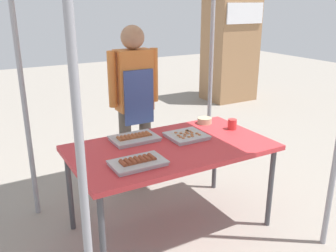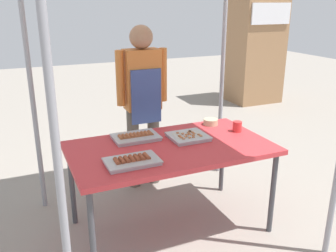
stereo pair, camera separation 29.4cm
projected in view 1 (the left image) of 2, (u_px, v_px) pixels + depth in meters
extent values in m
plane|color=gray|center=(171.00, 226.00, 3.19)|extent=(18.00, 18.00, 0.00)
cube|color=#C63338|center=(171.00, 148.00, 2.95)|extent=(1.60, 0.90, 0.04)
cylinder|color=#3F3F44|center=(103.00, 242.00, 2.41)|extent=(0.04, 0.04, 0.71)
cylinder|color=#3F3F44|center=(270.00, 188.00, 3.10)|extent=(0.04, 0.04, 0.71)
cylinder|color=#3F3F44|center=(70.00, 191.00, 3.05)|extent=(0.04, 0.04, 0.71)
cylinder|color=#3F3F44|center=(215.00, 156.00, 3.74)|extent=(0.04, 0.04, 0.71)
cylinder|color=gray|center=(80.00, 151.00, 1.70)|extent=(0.04, 0.04, 2.37)
cylinder|color=gray|center=(22.00, 86.00, 3.02)|extent=(0.04, 0.04, 2.37)
cylinder|color=gray|center=(211.00, 66.00, 3.91)|extent=(0.04, 0.04, 2.37)
cube|color=#ADADB2|center=(138.00, 164.00, 2.59)|extent=(0.37, 0.23, 0.02)
cube|color=#ADADB2|center=(138.00, 162.00, 2.59)|extent=(0.38, 0.24, 0.01)
cylinder|color=brown|center=(123.00, 164.00, 2.53)|extent=(0.03, 0.09, 0.03)
cylinder|color=brown|center=(128.00, 162.00, 2.55)|extent=(0.03, 0.09, 0.03)
cylinder|color=brown|center=(133.00, 161.00, 2.57)|extent=(0.03, 0.09, 0.03)
cylinder|color=brown|center=(138.00, 160.00, 2.58)|extent=(0.03, 0.09, 0.03)
cylinder|color=brown|center=(142.00, 159.00, 2.60)|extent=(0.03, 0.09, 0.03)
cylinder|color=brown|center=(147.00, 158.00, 2.62)|extent=(0.03, 0.09, 0.03)
cylinder|color=brown|center=(152.00, 157.00, 2.64)|extent=(0.03, 0.09, 0.03)
cube|color=#ADADB2|center=(186.00, 137.00, 3.11)|extent=(0.30, 0.28, 0.02)
cube|color=#ADADB2|center=(186.00, 135.00, 3.11)|extent=(0.31, 0.29, 0.01)
cylinder|color=tan|center=(191.00, 137.00, 3.05)|extent=(0.24, 0.01, 0.01)
cube|color=#B7663D|center=(192.00, 137.00, 3.05)|extent=(0.02, 0.02, 0.02)
cube|color=#B7663D|center=(199.00, 135.00, 3.08)|extent=(0.02, 0.02, 0.02)
cube|color=#B7663D|center=(189.00, 137.00, 3.04)|extent=(0.02, 0.02, 0.02)
cube|color=#B7663D|center=(183.00, 139.00, 3.01)|extent=(0.02, 0.02, 0.02)
cylinder|color=tan|center=(189.00, 136.00, 3.08)|extent=(0.24, 0.01, 0.01)
cube|color=#B7663D|center=(185.00, 137.00, 3.06)|extent=(0.02, 0.02, 0.02)
cube|color=#B7663D|center=(192.00, 135.00, 3.09)|extent=(0.02, 0.02, 0.02)
cube|color=#B7663D|center=(180.00, 137.00, 3.04)|extent=(0.02, 0.02, 0.02)
cube|color=#B7663D|center=(197.00, 134.00, 3.11)|extent=(0.02, 0.02, 0.02)
cylinder|color=tan|center=(186.00, 134.00, 3.11)|extent=(0.24, 0.01, 0.01)
cube|color=#B7663D|center=(178.00, 136.00, 3.07)|extent=(0.02, 0.02, 0.02)
cube|color=#B7663D|center=(188.00, 134.00, 3.11)|extent=(0.02, 0.02, 0.02)
cube|color=#B7663D|center=(192.00, 133.00, 3.13)|extent=(0.02, 0.02, 0.02)
cube|color=#B7663D|center=(185.00, 135.00, 3.10)|extent=(0.02, 0.02, 0.02)
cylinder|color=tan|center=(184.00, 133.00, 3.14)|extent=(0.24, 0.01, 0.01)
cube|color=#B7663D|center=(190.00, 132.00, 3.16)|extent=(0.02, 0.02, 0.02)
cube|color=#B7663D|center=(181.00, 134.00, 3.12)|extent=(0.02, 0.02, 0.02)
cube|color=#B7663D|center=(186.00, 133.00, 3.15)|extent=(0.02, 0.02, 0.02)
cylinder|color=tan|center=(182.00, 132.00, 3.16)|extent=(0.24, 0.01, 0.01)
cube|color=#B7663D|center=(187.00, 131.00, 3.19)|extent=(0.02, 0.02, 0.02)
cube|color=#B7663D|center=(187.00, 131.00, 3.19)|extent=(0.02, 0.02, 0.02)
cube|color=#B7663D|center=(176.00, 133.00, 3.14)|extent=(0.02, 0.02, 0.02)
cube|color=#ADADB2|center=(134.00, 139.00, 3.05)|extent=(0.37, 0.25, 0.02)
cube|color=#ADADB2|center=(134.00, 137.00, 3.05)|extent=(0.38, 0.26, 0.01)
cylinder|color=#9E512D|center=(120.00, 139.00, 2.98)|extent=(0.03, 0.09, 0.03)
cylinder|color=#9E512D|center=(123.00, 139.00, 3.00)|extent=(0.03, 0.09, 0.03)
cylinder|color=#9E512D|center=(127.00, 138.00, 3.01)|extent=(0.03, 0.09, 0.03)
cylinder|color=#9E512D|center=(131.00, 137.00, 3.03)|extent=(0.03, 0.09, 0.03)
cylinder|color=#9E512D|center=(134.00, 136.00, 3.04)|extent=(0.03, 0.09, 0.03)
cylinder|color=#9E512D|center=(138.00, 136.00, 3.06)|extent=(0.03, 0.09, 0.03)
cylinder|color=#9E512D|center=(141.00, 135.00, 3.08)|extent=(0.03, 0.09, 0.03)
cylinder|color=#9E512D|center=(145.00, 134.00, 3.09)|extent=(0.03, 0.09, 0.03)
cylinder|color=#9E512D|center=(148.00, 134.00, 3.11)|extent=(0.03, 0.09, 0.03)
cylinder|color=#BFB28C|center=(205.00, 121.00, 3.47)|extent=(0.13, 0.13, 0.06)
cylinder|color=red|center=(232.00, 124.00, 3.31)|extent=(0.08, 0.08, 0.09)
cylinder|color=#595147|center=(126.00, 150.00, 3.73)|extent=(0.12, 0.12, 0.83)
cylinder|color=#595147|center=(145.00, 146.00, 3.84)|extent=(0.12, 0.12, 0.83)
cube|color=#CC7233|center=(134.00, 80.00, 3.56)|extent=(0.34, 0.20, 0.59)
cube|color=#384C8C|center=(139.00, 97.00, 3.52)|extent=(0.30, 0.02, 0.53)
cylinder|color=#CC7233|center=(112.00, 79.00, 3.45)|extent=(0.08, 0.08, 0.53)
cylinder|color=#CC7233|center=(154.00, 75.00, 3.65)|extent=(0.08, 0.08, 0.53)
sphere|color=#9E7256|center=(132.00, 37.00, 3.43)|extent=(0.22, 0.22, 0.22)
cube|color=#9E724C|center=(230.00, 46.00, 7.03)|extent=(0.89, 0.70, 2.05)
cube|color=white|center=(245.00, 13.00, 6.53)|extent=(0.80, 0.03, 0.36)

